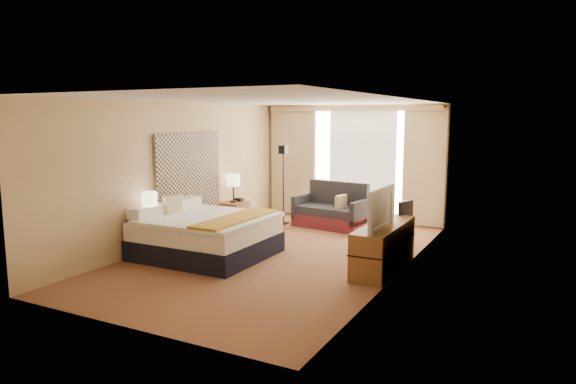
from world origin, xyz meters
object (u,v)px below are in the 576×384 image
at_px(bed, 206,235).
at_px(media_dresser, 384,247).
at_px(floor_lamp, 283,169).
at_px(loveseat, 332,212).
at_px(lamp_right, 233,181).
at_px(nightstand_left, 153,239).
at_px(television, 375,208).
at_px(lamp_left, 149,199).
at_px(nightstand_right, 235,215).
at_px(desk_chair, 400,230).

bearing_deg(bed, media_dresser, 12.67).
bearing_deg(floor_lamp, loveseat, 10.16).
height_order(media_dresser, lamp_right, lamp_right).
xyz_separation_m(bed, floor_lamp, (-0.09, 2.95, 0.85)).
height_order(nightstand_left, television, television).
bearing_deg(floor_lamp, lamp_left, -102.04).
xyz_separation_m(nightstand_left, media_dresser, (3.70, 1.05, 0.07)).
distance_m(media_dresser, floor_lamp, 3.86).
height_order(nightstand_right, lamp_right, lamp_right).
bearing_deg(lamp_right, bed, -68.86).
relative_size(media_dresser, loveseat, 1.11).
relative_size(loveseat, television, 1.53).
bearing_deg(television, media_dresser, -7.41).
height_order(loveseat, lamp_right, lamp_right).
bearing_deg(nightstand_left, television, 10.87).
xyz_separation_m(nightstand_right, floor_lamp, (0.72, 0.85, 0.94)).
relative_size(nightstand_left, desk_chair, 0.59).
distance_m(nightstand_left, desk_chair, 4.21).
height_order(loveseat, television, television).
relative_size(bed, television, 1.91).
distance_m(nightstand_right, television, 4.13).
bearing_deg(lamp_right, television, -25.60).
distance_m(loveseat, lamp_right, 2.21).
bearing_deg(nightstand_right, floor_lamp, 49.73).
relative_size(nightstand_left, nightstand_right, 1.00).
bearing_deg(media_dresser, nightstand_right, 158.60).
xyz_separation_m(desk_chair, lamp_left, (-3.67, -2.10, 0.56)).
height_order(media_dresser, lamp_left, lamp_left).
xyz_separation_m(nightstand_right, lamp_right, (0.02, -0.06, 0.74)).
xyz_separation_m(floor_lamp, desk_chair, (2.95, -1.29, -0.80)).
xyz_separation_m(media_dresser, lamp_right, (-3.68, 1.39, 0.66)).
distance_m(loveseat, floor_lamp, 1.42).
bearing_deg(nightstand_left, media_dresser, 15.84).
distance_m(bed, television, 2.93).
xyz_separation_m(loveseat, lamp_right, (-1.78, -1.10, 0.70)).
distance_m(nightstand_right, desk_chair, 3.70).
relative_size(floor_lamp, lamp_right, 2.88).
bearing_deg(lamp_left, lamp_right, 89.45).
relative_size(bed, lamp_right, 3.39).
height_order(nightstand_left, lamp_right, lamp_right).
height_order(bed, desk_chair, bed).
bearing_deg(television, nightstand_right, 64.50).
height_order(loveseat, floor_lamp, floor_lamp).
xyz_separation_m(nightstand_left, television, (3.65, 0.70, 0.73)).
height_order(lamp_left, lamp_right, lamp_right).
bearing_deg(television, desk_chair, 0.04).
relative_size(nightstand_right, lamp_left, 1.01).
bearing_deg(floor_lamp, desk_chair, -23.64).
bearing_deg(desk_chair, media_dresser, -67.52).
bearing_deg(media_dresser, loveseat, 127.26).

